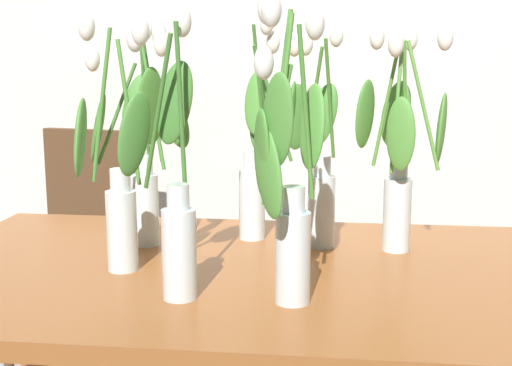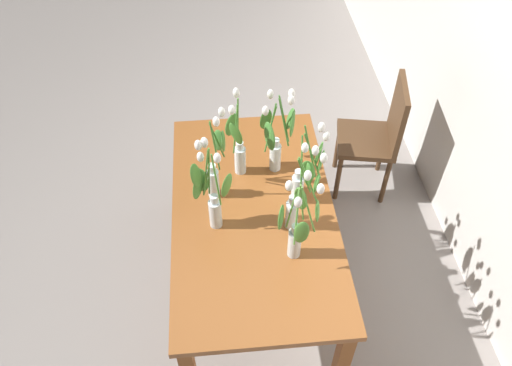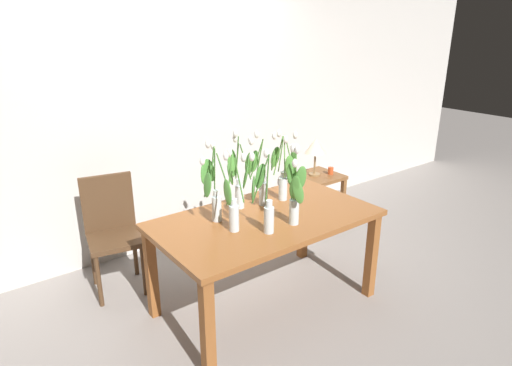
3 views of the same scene
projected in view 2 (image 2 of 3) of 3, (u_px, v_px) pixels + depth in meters
ground_plane at (254, 282)px, 3.39m from camera, size 18.00×18.00×0.00m
dining_table at (253, 220)px, 2.91m from camera, size 1.60×0.90×0.74m
tulip_vase_0 at (216, 168)px, 2.80m from camera, size 0.17×0.12×0.57m
tulip_vase_1 at (298, 226)px, 2.48m from camera, size 0.24×0.23×0.55m
tulip_vase_2 at (299, 201)px, 2.65m from camera, size 0.16×0.18×0.55m
tulip_vase_3 at (305, 175)px, 2.74m from camera, size 0.16×0.17×0.58m
tulip_vase_4 at (211, 194)px, 2.62m from camera, size 0.15×0.24×0.59m
tulip_vase_5 at (238, 148)px, 2.92m from camera, size 0.20×0.13×0.56m
tulip_vase_6 at (277, 138)px, 2.90m from camera, size 0.27×0.21×0.57m
dining_chair at (378, 133)px, 3.61m from camera, size 0.47×0.47×0.93m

